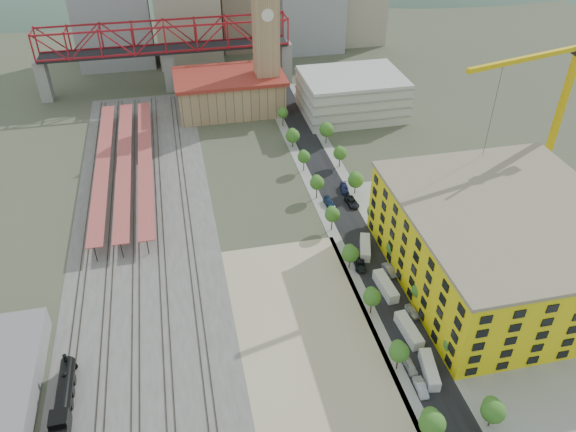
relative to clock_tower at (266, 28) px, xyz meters
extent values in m
plane|color=#474C38|center=(-8.00, -79.99, -28.70)|extent=(400.00, 400.00, 0.00)
cube|color=#605E59|center=(-44.00, -62.49, -28.67)|extent=(36.00, 165.00, 0.06)
cube|color=tan|center=(-12.00, -111.49, -28.67)|extent=(28.00, 67.00, 0.06)
cube|color=black|center=(8.00, -64.99, -28.67)|extent=(12.00, 170.00, 0.06)
cube|color=gray|center=(2.50, -64.99, -28.68)|extent=(3.00, 170.00, 0.04)
cube|color=gray|center=(13.50, -64.99, -28.68)|extent=(3.00, 170.00, 0.04)
cube|color=gray|center=(37.00, -99.99, -28.67)|extent=(50.00, 90.00, 0.06)
cube|color=#382B23|center=(-58.72, -62.49, -28.55)|extent=(0.12, 160.00, 0.18)
cube|color=#382B23|center=(-57.28, -62.49, -28.55)|extent=(0.12, 160.00, 0.18)
cube|color=#382B23|center=(-52.72, -62.49, -28.55)|extent=(0.12, 160.00, 0.18)
cube|color=#382B23|center=(-51.28, -62.49, -28.55)|extent=(0.12, 160.00, 0.18)
cube|color=#382B23|center=(-46.72, -62.49, -28.55)|extent=(0.12, 160.00, 0.18)
cube|color=#382B23|center=(-45.28, -62.49, -28.55)|extent=(0.12, 160.00, 0.18)
cube|color=#382B23|center=(-40.72, -62.49, -28.55)|extent=(0.12, 160.00, 0.18)
cube|color=#382B23|center=(-39.28, -62.49, -28.55)|extent=(0.12, 160.00, 0.18)
cube|color=#382B23|center=(-33.72, -62.49, -28.55)|extent=(0.12, 160.00, 0.18)
cube|color=#382B23|center=(-32.28, -62.49, -28.55)|extent=(0.12, 160.00, 0.18)
cube|color=#BE494B|center=(-55.00, -34.99, -24.70)|extent=(4.00, 80.00, 0.25)
cylinder|color=black|center=(-55.00, -34.99, -26.70)|extent=(0.24, 0.24, 4.00)
cube|color=#BE494B|center=(-49.00, -34.99, -24.70)|extent=(4.00, 80.00, 0.25)
cylinder|color=black|center=(-49.00, -34.99, -26.70)|extent=(0.24, 0.24, 4.00)
cube|color=#BE494B|center=(-43.00, -34.99, -24.70)|extent=(4.00, 80.00, 0.25)
cylinder|color=black|center=(-43.00, -34.99, -26.70)|extent=(0.24, 0.24, 4.00)
cube|color=tan|center=(-13.00, 2.01, -22.70)|extent=(36.00, 22.00, 12.00)
cube|color=maroon|center=(-13.00, 2.01, -16.20)|extent=(38.00, 24.00, 1.20)
cube|color=tan|center=(0.00, 0.01, -8.70)|extent=(8.00, 8.00, 40.00)
cylinder|color=white|center=(0.00, -4.09, 5.30)|extent=(4.00, 0.30, 4.00)
cube|color=silver|center=(28.00, -9.99, -21.70)|extent=(34.00, 26.00, 14.00)
cube|color=gray|center=(-78.00, 25.01, -21.20)|extent=(4.00, 6.00, 15.00)
cube|color=gray|center=(12.00, 25.01, -21.20)|extent=(4.00, 6.00, 15.00)
cube|color=gray|center=(-33.00, 25.01, -21.20)|extent=(4.00, 6.00, 15.00)
cube|color=black|center=(-33.00, 25.01, -13.20)|extent=(90.00, 9.00, 1.00)
cube|color=yellow|center=(34.00, -99.99, -19.70)|extent=(44.00, 50.00, 18.00)
cube|color=gray|center=(34.00, -99.99, -10.30)|extent=(44.60, 50.60, 0.80)
cube|color=#9EA0A3|center=(-53.00, 60.01, -9.70)|extent=(30.00, 25.00, 38.00)
cube|color=gray|center=(4.00, 70.01, -13.70)|extent=(24.00, 24.00, 30.00)
cube|color=brown|center=(-10.00, 80.01, -15.70)|extent=(20.00, 20.00, 26.00)
ellipsoid|color=#4C6B59|center=(-88.00, 180.01, -96.70)|extent=(396.00, 216.00, 180.00)
ellipsoid|color=#4C6B59|center=(32.00, 180.01, -120.70)|extent=(484.00, 264.00, 220.00)
ellipsoid|color=#4C6B59|center=(152.00, 180.01, -98.70)|extent=(418.00, 228.00, 190.00)
cylinder|color=black|center=(-58.00, -113.68, -26.09)|extent=(2.72, 13.04, 2.72)
cube|color=black|center=(-58.00, -120.75, -25.87)|extent=(3.04, 3.26, 3.48)
cylinder|color=black|center=(-58.00, -108.25, -24.13)|extent=(0.76, 0.76, 1.74)
sphere|color=black|center=(-58.00, -111.51, -24.67)|extent=(1.09, 1.09, 1.09)
cone|color=black|center=(-58.00, -106.29, -27.72)|extent=(2.83, 1.74, 2.83)
cube|color=yellow|center=(61.80, -71.83, -8.72)|extent=(1.42, 1.42, 39.94)
cube|color=yellow|center=(45.46, -76.00, 13.02)|extent=(32.95, 9.36, 1.07)
cube|color=silver|center=(8.00, -122.41, -27.52)|extent=(3.80, 8.86, 2.35)
cube|color=silver|center=(8.00, -112.35, -27.46)|extent=(2.98, 9.19, 2.48)
cube|color=silver|center=(8.00, -99.06, -27.44)|extent=(3.00, 9.29, 2.51)
cube|color=silver|center=(8.00, -85.02, -27.50)|extent=(4.81, 9.00, 2.38)
imported|color=#BCBCBC|center=(5.00, -120.62, -27.95)|extent=(1.82, 4.40, 1.49)
imported|color=#ABACB1|center=(5.00, -125.59, -27.91)|extent=(1.91, 4.86, 1.57)
imported|color=black|center=(5.00, -90.37, -27.96)|extent=(3.33, 5.66, 1.48)
imported|color=navy|center=(5.00, -64.13, -27.94)|extent=(2.63, 5.41, 1.52)
imported|color=silver|center=(11.00, -107.12, -27.97)|extent=(2.32, 4.48, 1.46)
imported|color=gray|center=(11.00, -93.65, -27.89)|extent=(2.49, 5.08, 1.60)
imported|color=black|center=(11.00, -65.15, -27.90)|extent=(3.07, 5.91, 1.59)
imported|color=navy|center=(11.00, -58.24, -27.92)|extent=(2.98, 5.60, 1.54)
camera|label=1|loc=(-32.57, -183.99, 57.09)|focal=35.00mm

